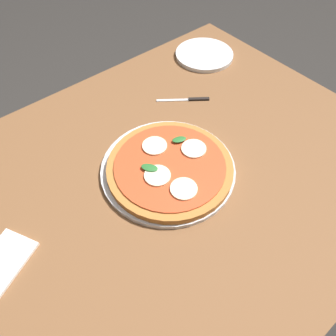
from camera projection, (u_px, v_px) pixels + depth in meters
ground_plane at (158, 287)px, 1.42m from camera, size 6.00×6.00×0.00m
dining_table at (153, 205)px, 0.93m from camera, size 1.35×0.97×0.73m
serving_tray at (168, 169)px, 0.89m from camera, size 0.35×0.35×0.01m
pizza at (169, 166)px, 0.87m from camera, size 0.32×0.32×0.03m
plate_white at (204, 55)px, 1.22m from camera, size 0.20×0.20×0.01m
napkin at (3, 261)px, 0.73m from camera, size 0.16×0.14×0.01m
knife at (190, 99)px, 1.07m from camera, size 0.14×0.11×0.01m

